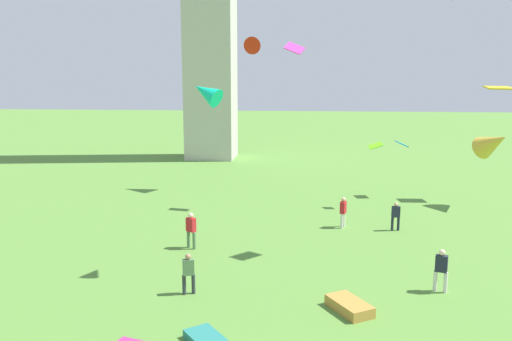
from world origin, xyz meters
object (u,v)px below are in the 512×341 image
object	(u,v)px
person_2	(343,210)
person_3	(191,228)
person_4	(188,271)
person_0	(396,215)
kite_bundle_1	(349,306)
kite_flying_5	(206,92)
kite_flying_7	(493,143)
kite_bundle_2	(206,340)
kite_flying_4	(294,48)
person_1	(441,268)
kite_flying_1	(255,44)
kite_flying_0	(499,88)
kite_flying_2	(376,146)
kite_flying_6	(402,144)

from	to	relation	value
person_2	person_3	bearing A→B (deg)	-39.77
person_4	person_2	bearing A→B (deg)	36.43
person_0	kite_bundle_1	xyz separation A→B (m)	(-3.34, -10.67, -0.72)
kite_flying_5	kite_flying_7	size ratio (longest dim) A/B	0.97
kite_flying_5	kite_bundle_1	distance (m)	23.53
person_2	kite_bundle_2	xyz separation A→B (m)	(-5.27, -13.87, -0.87)
person_4	kite_flying_4	size ratio (longest dim) A/B	1.23
person_4	kite_bundle_2	world-z (taller)	person_4
person_1	kite_flying_1	distance (m)	11.84
kite_flying_1	kite_bundle_1	distance (m)	11.12
kite_flying_1	kite_flying_0	bearing A→B (deg)	-126.23
kite_flying_4	kite_bundle_2	xyz separation A→B (m)	(-2.26, -18.14, -10.13)
kite_flying_7	kite_bundle_1	bearing A→B (deg)	-148.46
person_1	kite_bundle_1	xyz separation A→B (m)	(-3.77, -2.16, -0.81)
person_2	person_4	xyz separation A→B (m)	(-6.70, -10.03, -0.06)
kite_flying_1	kite_bundle_2	distance (m)	11.88
person_1	person_3	xyz separation A→B (m)	(-11.16, 4.36, 0.03)
kite_flying_2	person_2	bearing A→B (deg)	61.86
person_3	kite_flying_5	world-z (taller)	kite_flying_5
person_4	kite_flying_1	xyz separation A→B (m)	(2.37, 2.89, 8.93)
person_4	kite_bundle_2	distance (m)	4.18
kite_flying_5	kite_bundle_2	bearing A→B (deg)	34.38
kite_bundle_1	kite_flying_1	bearing A→B (deg)	135.30
person_0	person_3	bearing A→B (deg)	-172.43
person_0	kite_flying_1	bearing A→B (deg)	-150.25
person_3	kite_flying_6	bearing A→B (deg)	79.73
person_3	kite_flying_4	xyz separation A→B (m)	(4.83, 8.73, 9.23)
person_2	person_3	distance (m)	9.02
person_3	kite_flying_0	world-z (taller)	kite_flying_0
person_3	kite_flying_2	xyz separation A→B (m)	(10.14, 9.36, 3.08)
kite_flying_2	kite_flying_7	size ratio (longest dim) A/B	0.31
kite_flying_2	kite_flying_7	xyz separation A→B (m)	(7.47, 0.47, 0.23)
person_4	kite_bundle_1	world-z (taller)	person_4
person_4	kite_flying_4	world-z (taller)	kite_flying_4
person_2	kite_flying_2	bearing A→B (deg)	175.42
person_0	kite_flying_0	bearing A→B (deg)	33.06
kite_flying_4	kite_bundle_2	distance (m)	20.90
person_0	person_2	xyz separation A→B (m)	(-2.90, 0.31, 0.09)
person_3	kite_flying_7	world-z (taller)	kite_flying_7
person_2	kite_flying_5	xyz separation A→B (m)	(-9.66, 9.45, 6.35)
kite_flying_0	kite_bundle_2	size ratio (longest dim) A/B	1.16
person_4	kite_bundle_2	size ratio (longest dim) A/B	1.08
kite_flying_4	kite_flying_5	size ratio (longest dim) A/B	0.47
kite_flying_0	kite_flying_4	distance (m)	14.48
kite_flying_6	kite_flying_0	bearing A→B (deg)	-102.88
person_3	kite_flying_0	size ratio (longest dim) A/B	1.02
person_0	kite_flying_6	world-z (taller)	kite_flying_6
person_1	kite_bundle_2	xyz separation A→B (m)	(-8.59, -5.05, -0.87)
person_4	kite_flying_1	world-z (taller)	kite_flying_1
person_3	person_4	distance (m)	5.68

